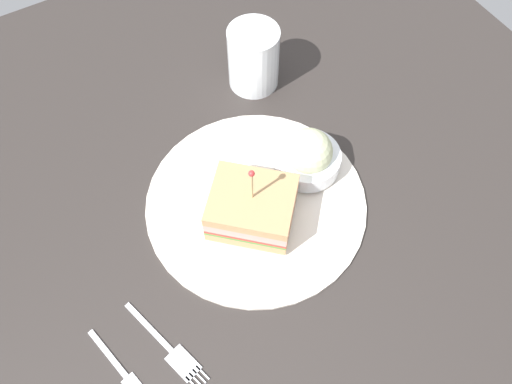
# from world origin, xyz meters

# --- Properties ---
(ground_plane) EXTENTS (0.99, 0.99, 0.02)m
(ground_plane) POSITION_xyz_m (0.00, 0.00, -0.01)
(ground_plane) COLOR #2D2826
(plate) EXTENTS (0.27, 0.27, 0.01)m
(plate) POSITION_xyz_m (0.00, 0.00, 0.00)
(plate) COLOR silver
(plate) RESTS_ON ground_plane
(sandwich_half_center) EXTENTS (0.13, 0.13, 0.10)m
(sandwich_half_center) POSITION_xyz_m (0.02, -0.02, 0.03)
(sandwich_half_center) COLOR tan
(sandwich_half_center) RESTS_ON plate
(coleslaw_bowl) EXTENTS (0.08, 0.08, 0.06)m
(coleslaw_bowl) POSITION_xyz_m (-0.01, 0.08, 0.03)
(coleslaw_bowl) COLOR white
(coleslaw_bowl) RESTS_ON plate
(drink_glass) EXTENTS (0.07, 0.07, 0.09)m
(drink_glass) POSITION_xyz_m (-0.18, 0.10, 0.04)
(drink_glass) COLOR gold
(drink_glass) RESTS_ON ground_plane
(fork) EXTENTS (0.12, 0.05, 0.00)m
(fork) POSITION_xyz_m (0.11, -0.17, 0.00)
(fork) COLOR silver
(fork) RESTS_ON ground_plane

